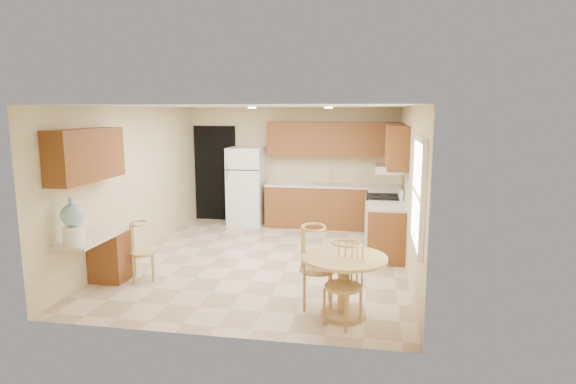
% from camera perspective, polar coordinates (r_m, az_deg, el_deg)
% --- Properties ---
extents(floor, '(5.50, 5.50, 0.00)m').
position_cam_1_polar(floor, '(8.03, -2.68, -8.04)').
color(floor, '#CAB192').
rests_on(floor, ground).
extents(ceiling, '(4.50, 5.50, 0.02)m').
position_cam_1_polar(ceiling, '(7.64, -2.83, 10.11)').
color(ceiling, white).
rests_on(ceiling, wall_back).
extents(wall_back, '(4.50, 0.02, 2.50)m').
position_cam_1_polar(wall_back, '(10.41, 0.58, 3.12)').
color(wall_back, beige).
rests_on(wall_back, floor).
extents(wall_front, '(4.50, 0.02, 2.50)m').
position_cam_1_polar(wall_front, '(5.14, -9.52, -3.86)').
color(wall_front, beige).
rests_on(wall_front, floor).
extents(wall_left, '(0.02, 5.50, 2.50)m').
position_cam_1_polar(wall_left, '(8.52, -17.69, 1.18)').
color(wall_left, beige).
rests_on(wall_left, floor).
extents(wall_right, '(0.02, 5.50, 2.50)m').
position_cam_1_polar(wall_right, '(7.57, 14.10, 0.34)').
color(wall_right, beige).
rests_on(wall_right, floor).
extents(doorway, '(0.90, 0.02, 2.10)m').
position_cam_1_polar(doorway, '(10.85, -8.61, 2.21)').
color(doorway, black).
rests_on(doorway, floor).
extents(base_cab_back, '(2.75, 0.60, 0.87)m').
position_cam_1_polar(base_cab_back, '(10.14, 5.18, -1.76)').
color(base_cab_back, brown).
rests_on(base_cab_back, floor).
extents(counter_back, '(2.75, 0.63, 0.04)m').
position_cam_1_polar(counter_back, '(10.06, 5.22, 0.78)').
color(counter_back, beige).
rests_on(counter_back, base_cab_back).
extents(base_cab_right_a, '(0.60, 0.59, 0.87)m').
position_cam_1_polar(base_cab_right_a, '(9.53, 11.33, -2.66)').
color(base_cab_right_a, brown).
rests_on(base_cab_right_a, floor).
extents(counter_right_a, '(0.63, 0.59, 0.04)m').
position_cam_1_polar(counter_right_a, '(9.44, 11.42, 0.04)').
color(counter_right_a, beige).
rests_on(counter_right_a, base_cab_right_a).
extents(base_cab_right_b, '(0.60, 0.80, 0.87)m').
position_cam_1_polar(base_cab_right_b, '(8.11, 11.55, -4.83)').
color(base_cab_right_b, brown).
rests_on(base_cab_right_b, floor).
extents(counter_right_b, '(0.63, 0.80, 0.04)m').
position_cam_1_polar(counter_right_b, '(8.01, 11.66, -1.68)').
color(counter_right_b, beige).
rests_on(counter_right_b, base_cab_right_b).
extents(upper_cab_back, '(2.75, 0.33, 0.70)m').
position_cam_1_polar(upper_cab_back, '(10.09, 5.36, 6.29)').
color(upper_cab_back, brown).
rests_on(upper_cab_back, wall_back).
extents(upper_cab_right, '(0.33, 2.42, 0.70)m').
position_cam_1_polar(upper_cab_right, '(8.69, 12.62, 5.55)').
color(upper_cab_right, brown).
rests_on(upper_cab_right, wall_right).
extents(upper_cab_left, '(0.33, 1.40, 0.70)m').
position_cam_1_polar(upper_cab_left, '(6.99, -22.80, 4.08)').
color(upper_cab_left, brown).
rests_on(upper_cab_left, wall_left).
extents(sink, '(0.78, 0.44, 0.01)m').
position_cam_1_polar(sink, '(10.06, 5.08, 0.90)').
color(sink, silver).
rests_on(sink, counter_back).
extents(range_hood, '(0.50, 0.76, 0.14)m').
position_cam_1_polar(range_hood, '(8.70, 11.97, 2.73)').
color(range_hood, silver).
rests_on(range_hood, upper_cab_right).
extents(desk_pedestal, '(0.48, 0.42, 0.72)m').
position_cam_1_polar(desk_pedestal, '(7.46, -20.33, -7.15)').
color(desk_pedestal, brown).
rests_on(desk_pedestal, floor).
extents(desk_top, '(0.50, 1.20, 0.04)m').
position_cam_1_polar(desk_top, '(7.04, -22.07, -4.94)').
color(desk_top, beige).
rests_on(desk_top, desk_pedestal).
extents(window, '(0.06, 1.12, 1.30)m').
position_cam_1_polar(window, '(5.71, 15.25, -0.15)').
color(window, white).
rests_on(window, wall_right).
extents(can_light_a, '(0.14, 0.14, 0.02)m').
position_cam_1_polar(can_light_a, '(8.93, -4.28, 9.94)').
color(can_light_a, white).
rests_on(can_light_a, ceiling).
extents(can_light_b, '(0.14, 0.14, 0.02)m').
position_cam_1_polar(can_light_b, '(8.69, 4.84, 9.94)').
color(can_light_b, white).
rests_on(can_light_b, ceiling).
extents(refrigerator, '(0.73, 0.71, 1.66)m').
position_cam_1_polar(refrigerator, '(10.33, -4.95, 0.68)').
color(refrigerator, white).
rests_on(refrigerator, floor).
extents(stove, '(0.65, 0.76, 1.09)m').
position_cam_1_polar(stove, '(8.86, 11.27, -3.36)').
color(stove, white).
rests_on(stove, floor).
extents(dining_table, '(1.01, 1.01, 0.75)m').
position_cam_1_polar(dining_table, '(5.81, 6.65, -10.01)').
color(dining_table, tan).
rests_on(dining_table, floor).
extents(chair_table_a, '(0.45, 0.59, 1.02)m').
position_cam_1_polar(chair_table_a, '(5.94, 3.40, -8.16)').
color(chair_table_a, tan).
rests_on(chair_table_a, floor).
extents(chair_table_b, '(0.42, 0.49, 0.95)m').
position_cam_1_polar(chair_table_b, '(5.50, 6.47, -10.17)').
color(chair_table_b, tan).
rests_on(chair_table_b, floor).
extents(chair_desk, '(0.37, 0.48, 0.84)m').
position_cam_1_polar(chair_desk, '(7.24, -17.14, -6.22)').
color(chair_desk, tan).
rests_on(chair_desk, floor).
extents(water_crock, '(0.29, 0.29, 0.60)m').
position_cam_1_polar(water_crock, '(6.64, -24.13, -3.37)').
color(water_crock, white).
rests_on(water_crock, desk_top).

